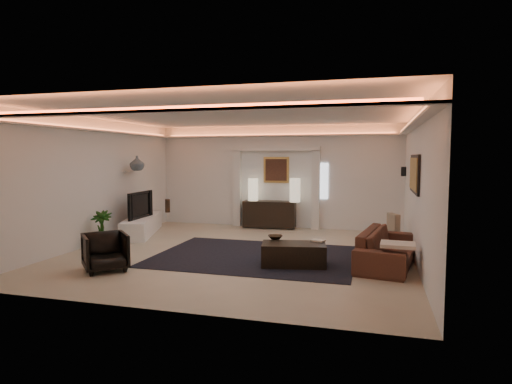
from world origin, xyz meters
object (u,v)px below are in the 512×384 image
(console, at_px, (270,214))
(armchair, at_px, (105,252))
(coffee_table, at_px, (294,255))
(sofa, at_px, (388,248))

(console, relative_size, armchair, 1.99)
(console, height_order, coffee_table, console)
(console, xyz_separation_m, armchair, (-1.73, -5.22, -0.06))
(sofa, relative_size, coffee_table, 1.91)
(sofa, height_order, coffee_table, sofa)
(sofa, bearing_deg, armchair, 119.68)
(coffee_table, bearing_deg, armchair, -169.64)
(coffee_table, bearing_deg, sofa, 7.05)
(console, relative_size, coffee_table, 1.26)
(console, xyz_separation_m, coffee_table, (1.44, -3.98, -0.20))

